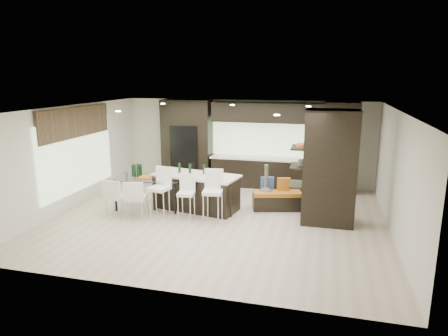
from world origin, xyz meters
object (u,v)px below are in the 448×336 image
(kitchen_island, at_px, (196,192))
(dining_table, at_px, (150,192))
(chair_near, at_px, (136,200))
(chair_far, at_px, (116,199))
(chair_end, at_px, (191,197))
(stool_right, at_px, (213,201))
(stool_left, at_px, (160,197))
(bench, at_px, (277,201))
(stool_mid, at_px, (186,201))
(floor_vase, at_px, (266,187))

(kitchen_island, xyz_separation_m, dining_table, (-1.22, -0.21, -0.05))
(chair_near, height_order, chair_far, chair_near)
(chair_end, bearing_deg, dining_table, 95.33)
(stool_right, xyz_separation_m, dining_table, (-1.91, 0.59, -0.09))
(stool_right, bearing_deg, dining_table, 155.23)
(stool_left, xyz_separation_m, chair_end, (0.62, 0.59, -0.13))
(kitchen_island, height_order, stool_right, stool_right)
(kitchen_island, xyz_separation_m, stool_right, (0.69, -0.81, 0.04))
(stool_right, distance_m, bench, 1.90)
(stool_mid, distance_m, stool_right, 0.69)
(stool_mid, xyz_separation_m, chair_near, (-1.22, -0.25, 0.01))
(stool_left, bearing_deg, chair_near, -144.25)
(stool_mid, bearing_deg, dining_table, 148.97)
(stool_left, height_order, dining_table, stool_left)
(floor_vase, bearing_deg, kitchen_island, -165.07)
(floor_vase, bearing_deg, stool_left, -152.61)
(kitchen_island, height_order, floor_vase, floor_vase)
(chair_far, bearing_deg, chair_near, -1.16)
(stool_mid, bearing_deg, stool_right, -8.91)
(stool_mid, xyz_separation_m, dining_table, (-1.22, 0.56, -0.02))
(dining_table, xyz_separation_m, chair_end, (1.15, 0.00, -0.04))
(stool_left, height_order, bench, stool_left)
(stool_right, distance_m, floor_vase, 1.68)
(kitchen_island, xyz_separation_m, stool_left, (-0.69, -0.80, 0.04))
(stool_left, distance_m, bench, 3.05)
(chair_near, height_order, chair_end, chair_near)
(stool_left, xyz_separation_m, floor_vase, (2.46, 1.28, 0.09))
(bench, height_order, chair_far, chair_far)
(floor_vase, bearing_deg, stool_mid, -144.90)
(stool_mid, bearing_deg, kitchen_island, 83.70)
(stool_mid, distance_m, floor_vase, 2.18)
(stool_left, distance_m, chair_far, 1.10)
(floor_vase, relative_size, chair_near, 1.33)
(bench, bearing_deg, chair_near, -170.95)
(chair_near, xyz_separation_m, chair_far, (-0.54, 0.00, -0.00))
(floor_vase, bearing_deg, chair_end, -159.58)
(kitchen_island, height_order, chair_end, kitchen_island)
(bench, bearing_deg, dining_table, 176.37)
(kitchen_island, height_order, stool_left, stool_left)
(bench, bearing_deg, chair_far, -174.10)
(dining_table, bearing_deg, stool_left, -54.60)
(chair_near, bearing_deg, bench, 12.24)
(kitchen_island, relative_size, floor_vase, 1.88)
(stool_right, distance_m, chair_near, 1.92)
(dining_table, bearing_deg, bench, 4.94)
(stool_mid, relative_size, dining_table, 0.51)
(chair_end, bearing_deg, stool_mid, -167.74)
(stool_left, bearing_deg, dining_table, 145.42)
(stool_left, xyz_separation_m, stool_right, (1.37, -0.00, 0.01))
(stool_right, bearing_deg, chair_end, 134.36)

